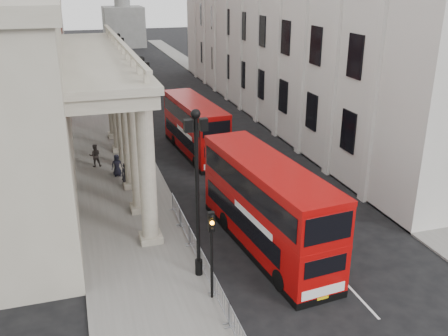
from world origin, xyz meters
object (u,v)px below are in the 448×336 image
Objects in this scene: bus_far at (195,126)px; pedestrian_b at (95,155)px; lamp_post_south at (197,184)px; lamp_post_mid at (144,104)px; lamp_post_north at (121,69)px; pedestrian_c at (117,165)px; pedestrian_a at (126,175)px; bus_near at (267,204)px; traffic_light at (212,240)px.

pedestrian_b is at bearing -176.11° from bus_far.
lamp_post_mid is (0.00, 16.00, 0.00)m from lamp_post_south.
lamp_post_mid reaches higher than bus_far.
bus_far is 5.81× the size of pedestrian_b.
pedestrian_c is (-2.47, -17.70, -3.97)m from lamp_post_north.
pedestrian_c is (-0.38, 2.27, -0.05)m from pedestrian_a.
bus_near is 14.29m from pedestrian_c.
lamp_post_mid is 18.11m from traffic_light.
pedestrian_c is (1.40, -2.44, -0.07)m from pedestrian_b.
bus_far is at bearing -172.08° from pedestrian_b.
lamp_post_south is 1.93× the size of traffic_light.
pedestrian_b is at bearing 101.96° from traffic_light.
pedestrian_b is at bearing 121.90° from pedestrian_c.
lamp_post_mid is 0.81× the size of bus_far.
lamp_post_mid is at bearing 90.00° from lamp_post_south.
bus_far is at bearing 34.05° from pedestrian_a.
pedestrian_b is (-3.87, 0.74, -3.90)m from lamp_post_mid.
bus_far is at bearing 30.04° from pedestrian_c.
traffic_light is 2.63× the size of pedestrian_c.
lamp_post_north is at bearing 84.02° from pedestrian_c.
pedestrian_a is at bearing -78.48° from pedestrian_c.
pedestrian_c is (-2.57, 16.32, -2.17)m from traffic_light.
lamp_post_north is at bearing 102.69° from bus_far.
pedestrian_c is at bearing 90.96° from pedestrian_a.
lamp_post_mid is at bearing 36.44° from pedestrian_c.
lamp_post_south is at bearing -90.00° from lamp_post_north.
traffic_light is at bearing -89.74° from pedestrian_a.
lamp_post_south is 17.62m from pedestrian_b.
bus_near is (4.09, 3.78, -0.56)m from traffic_light.
lamp_post_north is 4.68× the size of pedestrian_b.
pedestrian_b is 1.09× the size of pedestrian_c.
pedestrian_a is at bearing 115.79° from bus_near.
lamp_post_north is at bearing 92.22° from bus_near.
lamp_post_mid is 16.00m from lamp_post_north.
lamp_post_south is 4.82× the size of pedestrian_a.
lamp_post_north reaches higher than bus_near.
bus_near is 7.03× the size of pedestrian_c.
lamp_post_mid is 5.55m from pedestrian_b.
lamp_post_mid is 4.82× the size of pedestrian_a.
traffic_light is 2.42× the size of pedestrian_b.
lamp_post_south is at bearing -88.75° from pedestrian_a.
pedestrian_b is (-3.87, -15.26, -3.90)m from lamp_post_north.
lamp_post_north is 1.93× the size of traffic_light.
lamp_post_mid reaches higher than bus_near.
pedestrian_c is (-2.47, -1.70, -3.97)m from lamp_post_mid.
lamp_post_mid and lamp_post_north have the same top height.
lamp_post_south is at bearing -78.23° from pedestrian_c.
pedestrian_b is (-8.06, 14.97, -1.54)m from bus_near.
bus_near is 17.08m from pedestrian_b.
bus_far is at bearing -73.01° from lamp_post_north.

